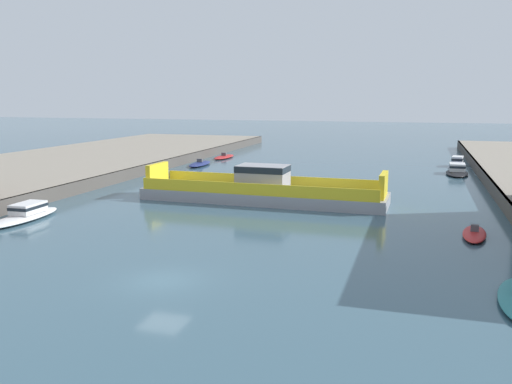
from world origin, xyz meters
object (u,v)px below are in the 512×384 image
Objects in this scene: moored_boat_near_left at (163,176)px; moored_boat_mid_right at (457,170)px; moored_boat_far_right at (224,157)px; moored_boat_mid_left at (474,234)px; moored_boat_upstream_b at (200,164)px; chain_ferry at (263,191)px; moored_boat_far_left at (457,163)px; moored_boat_upstream_a at (26,214)px.

moored_boat_mid_right is at bearing 22.24° from moored_boat_near_left.
moored_boat_mid_left is at bearing -50.47° from moored_boat_far_right.
moored_boat_upstream_b reaches higher than moored_boat_far_right.
chain_ferry is 32.18m from moored_boat_mid_right.
chain_ferry reaches higher than moored_boat_far_left.
chain_ferry reaches higher than moored_boat_mid_left.
moored_boat_upstream_a is (-36.00, -39.07, -0.02)m from moored_boat_mid_right.
chain_ferry is at bearing -55.14° from moored_boat_upstream_b.
moored_boat_far_left is (19.82, 33.79, -0.52)m from chain_ferry.
moored_boat_far_left is at bearing 52.28° from moored_boat_upstream_a.
moored_boat_near_left is 42.72m from moored_boat_far_left.
moored_boat_far_left reaches higher than moored_boat_upstream_a.
chain_ferry reaches higher than moored_boat_upstream_a.
moored_boat_upstream_a reaches higher than moored_boat_mid_left.
moored_boat_mid_right reaches higher than moored_boat_upstream_a.
moored_boat_near_left is at bearing 89.34° from moored_boat_upstream_a.
moored_boat_far_left is 1.07× the size of moored_boat_far_right.
moored_boat_far_left reaches higher than moored_boat_mid_right.
chain_ferry is 3.28× the size of moored_boat_upstream_b.
moored_boat_mid_right is (0.78, 34.12, 0.31)m from moored_boat_mid_left.
chain_ferry is 21.36m from moored_boat_upstream_a.
moored_boat_mid_left is at bearing -42.59° from moored_boat_upstream_b.
chain_ferry is 4.00× the size of moored_boat_near_left.
moored_boat_upstream_b is at bearing -165.07° from moored_boat_far_left.
moored_boat_far_right is at bearing 90.07° from moored_boat_upstream_a.
moored_boat_mid_left is 47.97m from moored_boat_upstream_b.
chain_ferry is 29.31m from moored_boat_upstream_b.
moored_boat_mid_right is 36.13m from moored_boat_upstream_b.
moored_boat_near_left is at bearing -89.15° from moored_boat_far_right.
moored_boat_mid_right reaches higher than moored_boat_near_left.
moored_boat_upstream_a is 1.13× the size of moored_boat_upstream_b.
moored_boat_upstream_b is (-0.09, 37.41, -0.23)m from moored_boat_upstream_a.
moored_boat_upstream_a is at bearing -127.72° from moored_boat_far_left.
moored_boat_far_left is at bearing 14.93° from moored_boat_upstream_b.
moored_boat_upstream_b reaches higher than moored_boat_mid_left.
chain_ferry is 3.01× the size of moored_boat_mid_right.
moored_boat_far_left is at bearing 32.08° from moored_boat_near_left.
moored_boat_mid_left is 0.73× the size of moored_boat_far_left.
moored_boat_mid_left is 0.78× the size of moored_boat_far_right.
chain_ferry is at bearing -120.39° from moored_boat_far_left.
moored_boat_far_left is at bearing 59.61° from chain_ferry.
moored_boat_mid_left is at bearing -91.70° from moored_boat_far_left.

